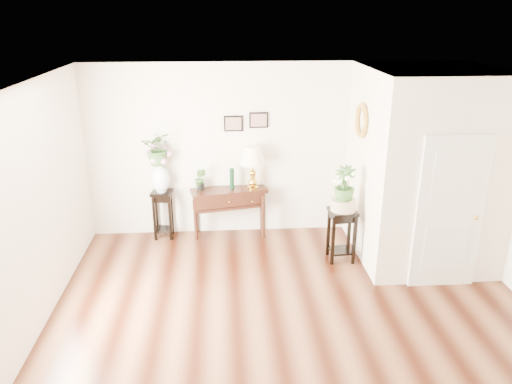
{
  "coord_description": "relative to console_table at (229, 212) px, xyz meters",
  "views": [
    {
      "loc": [
        -0.82,
        -5.02,
        3.56
      ],
      "look_at": [
        -0.39,
        1.3,
        1.22
      ],
      "focal_mm": 35.0,
      "sensor_mm": 36.0,
      "label": 1
    }
  ],
  "objects": [
    {
      "name": "potted_plant",
      "position": [
        -0.45,
        0.0,
        0.58
      ],
      "size": [
        0.23,
        0.21,
        0.35
      ],
      "primitive_type": "imported",
      "rotation": [
        0.0,
        0.0,
        -0.37
      ],
      "color": "#346129",
      "rests_on": "console_table"
    },
    {
      "name": "wall_back",
      "position": [
        0.74,
        0.18,
        0.99
      ],
      "size": [
        6.0,
        0.02,
        2.8
      ],
      "primitive_type": "cube",
      "color": "white",
      "rests_on": "ground"
    },
    {
      "name": "wall_left",
      "position": [
        -2.26,
        -2.57,
        0.99
      ],
      "size": [
        0.02,
        5.5,
        2.8
      ],
      "primitive_type": "cube",
      "color": "white",
      "rests_on": "ground"
    },
    {
      "name": "ceramic_bowl",
      "position": [
        1.64,
        -0.97,
        0.47
      ],
      "size": [
        0.49,
        0.49,
        0.16
      ],
      "primitive_type": "cylinder",
      "rotation": [
        0.0,
        0.0,
        -0.42
      ],
      "color": "#BBB499",
      "rests_on": "plant_stand_b"
    },
    {
      "name": "wall_ornament",
      "position": [
        1.9,
        -0.67,
        1.64
      ],
      "size": [
        0.07,
        0.51,
        0.51
      ],
      "primitive_type": "torus",
      "rotation": [
        0.0,
        1.57,
        0.0
      ],
      "color": "gold",
      "rests_on": "partition"
    },
    {
      "name": "partition",
      "position": [
        2.84,
        -0.79,
        0.99
      ],
      "size": [
        1.8,
        1.95,
        2.8
      ],
      "primitive_type": "cube",
      "color": "white",
      "rests_on": "floor"
    },
    {
      "name": "lily_arrangement",
      "position": [
        -1.08,
        0.0,
        1.07
      ],
      "size": [
        0.52,
        0.46,
        0.55
      ],
      "primitive_type": "imported",
      "rotation": [
        0.0,
        0.0,
        -0.08
      ],
      "color": "#346129",
      "rests_on": "porcelain_vase"
    },
    {
      "name": "ceiling",
      "position": [
        0.74,
        -2.57,
        2.39
      ],
      "size": [
        6.0,
        5.5,
        0.02
      ],
      "primitive_type": "cube",
      "color": "white",
      "rests_on": "ground"
    },
    {
      "name": "narcissus",
      "position": [
        1.64,
        -0.97,
        0.78
      ],
      "size": [
        0.4,
        0.4,
        0.54
      ],
      "primitive_type": "imported",
      "rotation": [
        0.0,
        0.0,
        -0.42
      ],
      "color": "#346129",
      "rests_on": "ceramic_bowl"
    },
    {
      "name": "console_table",
      "position": [
        0.0,
        0.0,
        0.0
      ],
      "size": [
        1.28,
        0.66,
        0.81
      ],
      "primitive_type": "cube",
      "rotation": [
        0.0,
        0.0,
        0.21
      ],
      "color": "black",
      "rests_on": "floor"
    },
    {
      "name": "plant_stand_a",
      "position": [
        -1.08,
        0.0,
        -0.01
      ],
      "size": [
        0.36,
        0.36,
        0.8
      ],
      "primitive_type": "cube",
      "rotation": [
        0.0,
        0.0,
        -0.16
      ],
      "color": "black",
      "rests_on": "floor"
    },
    {
      "name": "floor",
      "position": [
        0.74,
        -2.57,
        -0.41
      ],
      "size": [
        6.0,
        5.5,
        0.02
      ],
      "primitive_type": "cube",
      "color": "brown",
      "rests_on": "ground"
    },
    {
      "name": "door",
      "position": [
        2.84,
        -1.79,
        0.64
      ],
      "size": [
        0.9,
        0.05,
        2.1
      ],
      "primitive_type": "cube",
      "color": "silver",
      "rests_on": "floor"
    },
    {
      "name": "art_print_right",
      "position": [
        0.49,
        0.16,
        1.49
      ],
      "size": [
        0.3,
        0.02,
        0.25
      ],
      "primitive_type": "cube",
      "color": "black",
      "rests_on": "wall_back"
    },
    {
      "name": "porcelain_vase",
      "position": [
        -1.08,
        0.0,
        0.62
      ],
      "size": [
        0.32,
        0.32,
        0.5
      ],
      "primitive_type": null,
      "rotation": [
        0.0,
        0.0,
        0.1
      ],
      "color": "white",
      "rests_on": "plant_stand_a"
    },
    {
      "name": "art_print_left",
      "position": [
        0.09,
        0.16,
        1.44
      ],
      "size": [
        0.3,
        0.02,
        0.25
      ],
      "primitive_type": "cube",
      "color": "black",
      "rests_on": "wall_back"
    },
    {
      "name": "table_lamp",
      "position": [
        0.39,
        0.0,
        0.76
      ],
      "size": [
        0.49,
        0.49,
        0.71
      ],
      "primitive_type": "cube",
      "rotation": [
        0.0,
        0.0,
        -0.23
      ],
      "color": "gold",
      "rests_on": "console_table"
    },
    {
      "name": "plant_stand_b",
      "position": [
        1.64,
        -0.97,
        -0.01
      ],
      "size": [
        0.42,
        0.42,
        0.8
      ],
      "primitive_type": "cube",
      "rotation": [
        0.0,
        0.0,
        0.11
      ],
      "color": "black",
      "rests_on": "floor"
    },
    {
      "name": "green_vase",
      "position": [
        0.05,
        0.0,
        0.58
      ],
      "size": [
        0.09,
        0.09,
        0.35
      ],
      "primitive_type": "cylinder",
      "rotation": [
        0.0,
        0.0,
        0.32
      ],
      "color": "black",
      "rests_on": "console_table"
    }
  ]
}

